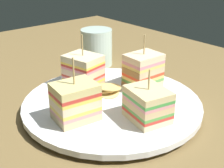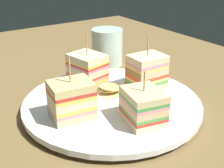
# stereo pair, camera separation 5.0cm
# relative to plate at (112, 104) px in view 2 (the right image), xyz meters

# --- Properties ---
(ground_plane) EXTENTS (1.25, 0.91, 0.02)m
(ground_plane) POSITION_rel_plate_xyz_m (0.00, 0.00, -0.02)
(ground_plane) COLOR brown
(plate) EXTENTS (0.30, 0.30, 0.02)m
(plate) POSITION_rel_plate_xyz_m (0.00, 0.00, 0.00)
(plate) COLOR white
(plate) RESTS_ON ground_plane
(sandwich_wedge_0) EXTENTS (0.06, 0.07, 0.10)m
(sandwich_wedge_0) POSITION_rel_plate_xyz_m (-0.01, 0.08, 0.04)
(sandwich_wedge_0) COLOR beige
(sandwich_wedge_0) RESTS_ON plate
(sandwich_wedge_1) EXTENTS (0.07, 0.06, 0.08)m
(sandwich_wedge_1) POSITION_rel_plate_xyz_m (-0.08, -0.00, 0.03)
(sandwich_wedge_1) COLOR beige
(sandwich_wedge_1) RESTS_ON plate
(sandwich_wedge_2) EXTENTS (0.05, 0.06, 0.10)m
(sandwich_wedge_2) POSITION_rel_plate_xyz_m (0.01, -0.08, 0.04)
(sandwich_wedge_2) COLOR #DEB98D
(sandwich_wedge_2) RESTS_ON plate
(sandwich_wedge_3) EXTENTS (0.07, 0.06, 0.10)m
(sandwich_wedge_3) POSITION_rel_plate_xyz_m (0.08, 0.00, 0.04)
(sandwich_wedge_3) COLOR #DDB882
(sandwich_wedge_3) RESTS_ON plate
(chip_pile) EXTENTS (0.06, 0.05, 0.02)m
(chip_pile) POSITION_rel_plate_xyz_m (0.03, -0.01, 0.01)
(chip_pile) COLOR #EAC982
(chip_pile) RESTS_ON plate
(drinking_glass) EXTENTS (0.07, 0.07, 0.08)m
(drinking_glass) POSITION_rel_plate_xyz_m (0.19, -0.11, 0.03)
(drinking_glass) COLOR silver
(drinking_glass) RESTS_ON ground_plane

